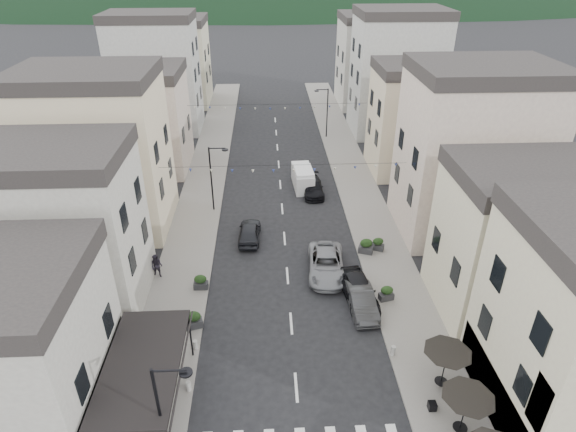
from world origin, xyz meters
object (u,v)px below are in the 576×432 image
(parked_car_a, at_px, (359,290))
(parked_car_c, at_px, (326,264))
(parked_car_b, at_px, (361,300))
(parked_car_e, at_px, (249,232))
(pedestrian_a, at_px, (172,347))
(delivery_van, at_px, (303,177))
(parked_car_d, at_px, (313,187))
(pedestrian_b, at_px, (157,266))

(parked_car_a, relative_size, parked_car_c, 0.85)
(parked_car_b, height_order, parked_car_e, parked_car_b)
(parked_car_a, xyz_separation_m, pedestrian_a, (-11.45, -4.91, 0.30))
(pedestrian_a, bearing_deg, delivery_van, 44.99)
(parked_car_e, bearing_deg, delivery_van, -115.45)
(parked_car_a, height_order, parked_car_b, parked_car_a)
(parked_car_e, height_order, delivery_van, delivery_van)
(parked_car_a, relative_size, delivery_van, 1.05)
(parked_car_d, xyz_separation_m, pedestrian_b, (-12.23, -12.76, 0.37))
(parked_car_c, xyz_separation_m, parked_car_e, (-5.60, 4.79, -0.06))
(pedestrian_b, bearing_deg, parked_car_d, 57.20)
(parked_car_a, height_order, parked_car_c, parked_car_a)
(parked_car_d, height_order, parked_car_e, parked_car_e)
(parked_car_d, relative_size, pedestrian_b, 2.50)
(parked_car_c, relative_size, pedestrian_a, 2.82)
(parked_car_b, bearing_deg, parked_car_c, 111.34)
(parked_car_c, bearing_deg, parked_car_e, 143.37)
(parked_car_d, xyz_separation_m, pedestrian_a, (-9.88, -20.74, 0.44))
(parked_car_a, height_order, pedestrian_a, pedestrian_a)
(parked_car_a, xyz_separation_m, parked_car_e, (-7.40, 7.88, -0.09))
(pedestrian_a, bearing_deg, pedestrian_b, 83.58)
(parked_car_c, height_order, parked_car_e, parked_car_c)
(parked_car_a, distance_m, parked_car_e, 10.81)
(pedestrian_a, distance_m, pedestrian_b, 8.32)
(parked_car_c, bearing_deg, pedestrian_b, -176.01)
(parked_car_a, distance_m, delivery_van, 17.42)
(pedestrian_a, bearing_deg, parked_car_e, 49.58)
(delivery_van, bearing_deg, parked_car_c, -91.04)
(delivery_van, bearing_deg, parked_car_d, -62.47)
(delivery_van, bearing_deg, pedestrian_b, -132.31)
(parked_car_c, xyz_separation_m, parked_car_d, (0.23, 12.75, -0.11))
(parked_car_a, height_order, parked_car_d, parked_car_a)
(parked_car_a, relative_size, pedestrian_a, 2.40)
(parked_car_d, bearing_deg, pedestrian_b, -134.69)
(parked_car_c, relative_size, pedestrian_b, 3.06)
(parked_car_d, bearing_deg, parked_car_a, -85.25)
(parked_car_d, relative_size, parked_car_e, 1.08)
(parked_car_c, bearing_deg, pedestrian_a, -136.43)
(parked_car_b, relative_size, parked_car_e, 1.05)
(parked_car_b, height_order, parked_car_d, parked_car_b)
(delivery_van, distance_m, pedestrian_b, 18.18)
(pedestrian_a, bearing_deg, parked_car_b, -3.73)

